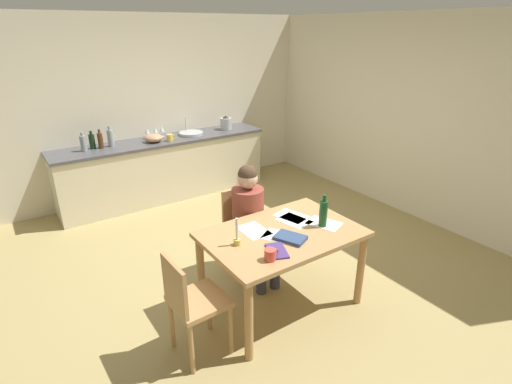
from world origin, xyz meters
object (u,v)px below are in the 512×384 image
at_px(stovetop_kettle, 226,123).
at_px(teacup_on_counter, 170,138).
at_px(mixing_bowl, 154,138).
at_px(candlestick, 237,238).
at_px(wine_bottle_on_table, 323,213).
at_px(wine_glass_by_kettle, 155,130).
at_px(wine_glass_back_left, 147,131).
at_px(person_seated, 251,216).
at_px(chair_side_empty, 192,301).
at_px(bottle_vinegar, 92,141).
at_px(bottle_sauce, 110,138).
at_px(book_magazine, 277,251).
at_px(bottle_oil, 83,143).
at_px(wine_glass_near_sink, 162,129).
at_px(sink_unit, 191,133).
at_px(dining_table, 282,243).
at_px(book_cookery, 290,238).
at_px(chair_at_table, 244,227).
at_px(bottle_wine_red, 100,140).
at_px(coffee_mug, 270,255).

height_order(stovetop_kettle, teacup_on_counter, stovetop_kettle).
bearing_deg(mixing_bowl, candlestick, -98.06).
bearing_deg(mixing_bowl, wine_bottle_on_table, -82.62).
relative_size(wine_glass_by_kettle, wine_glass_back_left, 1.00).
relative_size(person_seated, chair_side_empty, 1.35).
distance_m(bottle_vinegar, bottle_sauce, 0.24).
distance_m(book_magazine, bottle_oil, 3.35).
xyz_separation_m(chair_side_empty, mixing_bowl, (0.91, 3.05, 0.45)).
bearing_deg(bottle_sauce, chair_side_empty, -96.22).
xyz_separation_m(candlestick, wine_bottle_on_table, (0.81, -0.15, 0.06)).
height_order(book_magazine, wine_glass_back_left, wine_glass_back_left).
bearing_deg(wine_glass_by_kettle, wine_glass_near_sink, 0.00).
distance_m(book_magazine, bottle_vinegar, 3.37).
distance_m(sink_unit, mixing_bowl, 0.62).
bearing_deg(person_seated, wine_glass_back_left, 91.65).
bearing_deg(chair_side_empty, dining_table, 6.19).
bearing_deg(bottle_oil, dining_table, -72.66).
xyz_separation_m(stovetop_kettle, wine_glass_back_left, (-1.24, 0.15, 0.01)).
bearing_deg(stovetop_kettle, dining_table, -111.71).
bearing_deg(book_cookery, stovetop_kettle, 44.07).
distance_m(wine_bottle_on_table, sink_unit, 3.14).
height_order(chair_at_table, wine_glass_near_sink, wine_glass_near_sink).
height_order(candlestick, teacup_on_counter, candlestick).
relative_size(candlestick, wine_glass_near_sink, 1.57).
relative_size(candlestick, wine_bottle_on_table, 0.80).
relative_size(person_seated, sink_unit, 3.32).
distance_m(bottle_vinegar, teacup_on_counter, 1.03).
xyz_separation_m(bottle_sauce, wine_glass_by_kettle, (0.68, 0.11, -0.01)).
relative_size(bottle_vinegar, bottle_wine_red, 0.93).
bearing_deg(wine_bottle_on_table, wine_glass_back_left, 97.05).
relative_size(dining_table, coffee_mug, 10.66).
xyz_separation_m(chair_at_table, book_magazine, (-0.28, -0.93, 0.27)).
distance_m(chair_side_empty, wine_glass_near_sink, 3.49).
relative_size(coffee_mug, stovetop_kettle, 0.57).
bearing_deg(bottle_wine_red, book_cookery, -77.50).
bearing_deg(wine_glass_near_sink, person_seated, -93.26).
xyz_separation_m(chair_at_table, bottle_sauce, (-0.63, 2.36, 0.52)).
bearing_deg(book_magazine, teacup_on_counter, 103.69).
distance_m(chair_side_empty, wine_glass_by_kettle, 3.46).
bearing_deg(dining_table, person_seated, 85.81).
bearing_deg(sink_unit, dining_table, -101.01).
xyz_separation_m(coffee_mug, wine_glass_back_left, (0.31, 3.46, 0.20)).
bearing_deg(chair_side_empty, bottle_wine_red, 86.24).
distance_m(wine_glass_near_sink, teacup_on_counter, 0.31).
height_order(wine_bottle_on_table, bottle_wine_red, bottle_wine_red).
bearing_deg(dining_table, bottle_vinegar, 104.99).
xyz_separation_m(wine_bottle_on_table, bottle_vinegar, (-1.20, 3.19, 0.11)).
bearing_deg(sink_unit, wine_glass_near_sink, 159.92).
bearing_deg(book_cookery, wine_glass_by_kettle, 63.41).
relative_size(coffee_mug, candlestick, 0.52).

